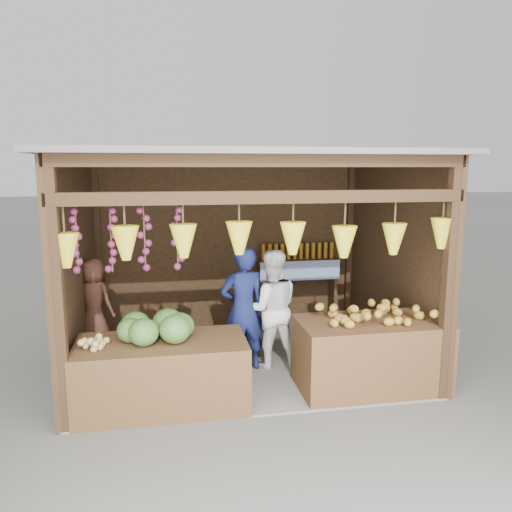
# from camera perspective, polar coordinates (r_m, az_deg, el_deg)

# --- Properties ---
(ground) EXTENTS (80.00, 80.00, 0.00)m
(ground) POSITION_cam_1_polar(r_m,az_deg,el_deg) (6.63, -1.33, -11.85)
(ground) COLOR #514F49
(ground) RESTS_ON ground
(stall_structure) EXTENTS (4.30, 3.30, 2.66)m
(stall_structure) POSITION_cam_1_polar(r_m,az_deg,el_deg) (6.15, -1.64, 2.52)
(stall_structure) COLOR slate
(stall_structure) RESTS_ON ground
(back_shelf) EXTENTS (1.25, 0.32, 1.32)m
(back_shelf) POSITION_cam_1_polar(r_m,az_deg,el_deg) (7.79, 4.81, -1.81)
(back_shelf) COLOR #382314
(back_shelf) RESTS_ON ground
(counter_left) EXTENTS (1.74, 0.85, 0.71)m
(counter_left) POSITION_cam_1_polar(r_m,az_deg,el_deg) (5.43, -10.64, -13.09)
(counter_left) COLOR #482D18
(counter_left) RESTS_ON ground
(counter_right) EXTENTS (1.63, 0.85, 0.80)m
(counter_right) POSITION_cam_1_polar(r_m,az_deg,el_deg) (5.86, 12.90, -10.93)
(counter_right) COLOR #53351B
(counter_right) RESTS_ON ground
(stool) EXTENTS (0.31, 0.31, 0.29)m
(stool) POSITION_cam_1_polar(r_m,az_deg,el_deg) (6.78, -17.71, -10.53)
(stool) COLOR black
(stool) RESTS_ON ground
(man_standing) EXTENTS (0.62, 0.46, 1.56)m
(man_standing) POSITION_cam_1_polar(r_m,az_deg,el_deg) (6.09, -1.48, -6.12)
(man_standing) COLOR #131B4A
(man_standing) RESTS_ON ground
(woman_standing) EXTENTS (0.75, 0.60, 1.49)m
(woman_standing) POSITION_cam_1_polar(r_m,az_deg,el_deg) (6.24, 1.75, -6.03)
(woman_standing) COLOR white
(woman_standing) RESTS_ON ground
(vendor_seated) EXTENTS (0.63, 0.57, 1.08)m
(vendor_seated) POSITION_cam_1_polar(r_m,az_deg,el_deg) (6.58, -18.03, -4.94)
(vendor_seated) COLOR #532F21
(vendor_seated) RESTS_ON stool
(melon_pile) EXTENTS (1.00, 0.50, 0.32)m
(melon_pile) POSITION_cam_1_polar(r_m,az_deg,el_deg) (5.29, -11.61, -7.79)
(melon_pile) COLOR #1F4B14
(melon_pile) RESTS_ON counter_left
(tanfruit_pile) EXTENTS (0.34, 0.40, 0.13)m
(tanfruit_pile) POSITION_cam_1_polar(r_m,az_deg,el_deg) (5.27, -18.14, -9.26)
(tanfruit_pile) COLOR tan
(tanfruit_pile) RESTS_ON counter_left
(mango_pile) EXTENTS (1.40, 0.64, 0.22)m
(mango_pile) POSITION_cam_1_polar(r_m,az_deg,el_deg) (5.73, 13.48, -6.09)
(mango_pile) COLOR orange
(mango_pile) RESTS_ON counter_right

